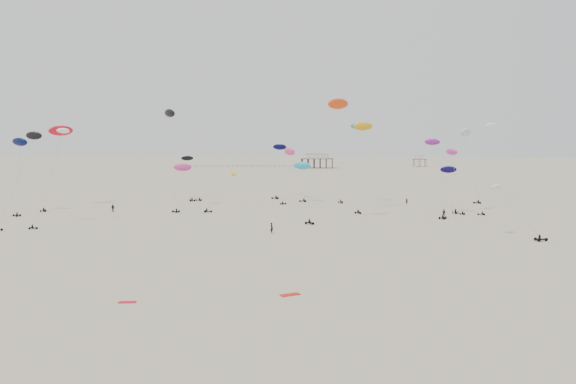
# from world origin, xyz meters

# --- Properties ---
(ground_plane) EXTENTS (900.00, 900.00, 0.00)m
(ground_plane) POSITION_xyz_m (0.00, 200.00, 0.00)
(ground_plane) COLOR beige
(pavilion_main) EXTENTS (21.00, 13.00, 9.80)m
(pavilion_main) POSITION_xyz_m (-10.00, 350.00, 4.22)
(pavilion_main) COLOR brown
(pavilion_main) RESTS_ON ground
(pavilion_small) EXTENTS (9.00, 7.00, 8.00)m
(pavilion_small) POSITION_xyz_m (60.00, 380.00, 3.49)
(pavilion_small) COLOR brown
(pavilion_small) RESTS_ON ground
(pier_fence) EXTENTS (80.20, 0.20, 1.50)m
(pier_fence) POSITION_xyz_m (-62.00, 350.00, 0.77)
(pier_fence) COLOR black
(pier_fence) RESTS_ON ground
(rig_0) EXTENTS (4.06, 12.96, 20.09)m
(rig_0) POSITION_xyz_m (-52.82, 85.41, 13.25)
(rig_0) COLOR black
(rig_0) RESTS_ON ground
(rig_1) EXTENTS (5.18, 4.42, 15.37)m
(rig_1) POSITION_xyz_m (36.12, 113.14, 10.71)
(rig_1) COLOR black
(rig_1) RESTS_ON ground
(rig_2) EXTENTS (9.49, 14.48, 24.25)m
(rig_2) POSITION_xyz_m (51.01, 145.54, 15.19)
(rig_2) COLOR black
(rig_2) RESTS_ON ground
(rig_3) EXTENTS (7.28, 11.24, 18.46)m
(rig_3) POSITION_xyz_m (33.91, 119.30, 10.73)
(rig_3) COLOR black
(rig_3) RESTS_ON ground
(rig_4) EXTENTS (7.77, 5.24, 22.29)m
(rig_4) POSITION_xyz_m (12.94, 135.62, 16.10)
(rig_4) COLOR black
(rig_4) RESTS_ON ground
(rig_5) EXTENTS (6.35, 16.07, 16.88)m
(rig_5) POSITION_xyz_m (34.45, 113.18, 7.04)
(rig_5) COLOR black
(rig_5) RESTS_ON ground
(rig_6) EXTENTS (5.19, 13.96, 22.82)m
(rig_6) POSITION_xyz_m (14.90, 120.61, 17.33)
(rig_6) COLOR black
(rig_6) RESTS_ON ground
(rig_7) EXTENTS (8.77, 7.99, 10.97)m
(rig_7) POSITION_xyz_m (41.34, 80.12, 4.47)
(rig_7) COLOR black
(rig_7) RESTS_ON ground
(rig_8) EXTENTS (8.38, 8.56, 11.47)m
(rig_8) POSITION_xyz_m (-36.37, 139.26, 7.77)
(rig_8) COLOR black
(rig_8) RESTS_ON ground
(rig_9) EXTENTS (4.83, 13.78, 17.84)m
(rig_9) POSITION_xyz_m (-10.05, 151.30, 11.09)
(rig_9) COLOR black
(rig_9) RESTS_ON ground
(rig_10) EXTENTS (5.90, 9.10, 20.28)m
(rig_10) POSITION_xyz_m (39.59, 116.92, 16.87)
(rig_10) COLOR black
(rig_10) RESTS_ON ground
(rig_11) EXTENTS (3.42, 11.88, 20.88)m
(rig_11) POSITION_xyz_m (-47.92, 87.11, 12.06)
(rig_11) COLOR black
(rig_11) RESTS_ON ground
(rig_12) EXTENTS (9.55, 13.40, 16.78)m
(rig_12) POSITION_xyz_m (-35.67, 143.40, 8.63)
(rig_12) COLOR black
(rig_12) RESTS_ON ground
(rig_13) EXTENTS (8.33, 14.73, 26.30)m
(rig_13) POSITION_xyz_m (-33.36, 118.36, 20.42)
(rig_13) COLOR black
(rig_13) RESTS_ON ground
(rig_14) EXTENTS (9.36, 12.56, 26.60)m
(rig_14) POSITION_xyz_m (8.47, 100.13, 21.07)
(rig_14) COLOR black
(rig_14) RESTS_ON ground
(rig_15) EXTENTS (6.68, 18.97, 23.32)m
(rig_15) POSITION_xyz_m (-63.84, 119.71, 18.25)
(rig_15) COLOR black
(rig_15) RESTS_ON ground
(rig_16) EXTENTS (8.23, 10.42, 12.73)m
(rig_16) POSITION_xyz_m (-1.91, 135.64, 9.03)
(rig_16) COLOR black
(rig_16) RESTS_ON ground
(rig_17) EXTENTS (7.97, 11.93, 18.95)m
(rig_17) POSITION_xyz_m (-66.51, 105.69, 14.45)
(rig_17) COLOR black
(rig_17) RESTS_ON ground
(rig_18) EXTENTS (8.44, 12.73, 16.55)m
(rig_18) POSITION_xyz_m (-5.24, 143.73, 12.06)
(rig_18) COLOR black
(rig_18) RESTS_ON ground
(rig_19) EXTENTS (7.01, 9.72, 11.75)m
(rig_19) POSITION_xyz_m (-19.60, 113.22, 4.36)
(rig_19) COLOR black
(rig_19) RESTS_ON ground
(spectator_0) EXTENTS (0.95, 1.02, 2.32)m
(spectator_0) POSITION_xyz_m (-2.18, 80.59, 0.00)
(spectator_0) COLOR black
(spectator_0) RESTS_ON ground
(spectator_1) EXTENTS (1.13, 1.05, 2.02)m
(spectator_1) POSITION_xyz_m (33.08, 107.99, 0.00)
(spectator_1) COLOR black
(spectator_1) RESTS_ON ground
(spectator_2) EXTENTS (1.38, 0.88, 2.18)m
(spectator_2) POSITION_xyz_m (-44.67, 108.03, 0.00)
(spectator_2) COLOR black
(spectator_2) RESTS_ON ground
(spectator_3) EXTENTS (0.80, 0.63, 1.94)m
(spectator_3) POSITION_xyz_m (27.28, 133.23, 0.00)
(spectator_3) COLOR black
(spectator_3) RESTS_ON ground
(grounded_kite_a) EXTENTS (2.33, 1.97, 0.08)m
(grounded_kite_a) POSITION_xyz_m (5.68, 39.29, 0.00)
(grounded_kite_a) COLOR red
(grounded_kite_a) RESTS_ON ground
(grounded_kite_b) EXTENTS (1.90, 1.01, 0.07)m
(grounded_kite_b) POSITION_xyz_m (-10.85, 34.54, 0.00)
(grounded_kite_b) COLOR red
(grounded_kite_b) RESTS_ON ground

